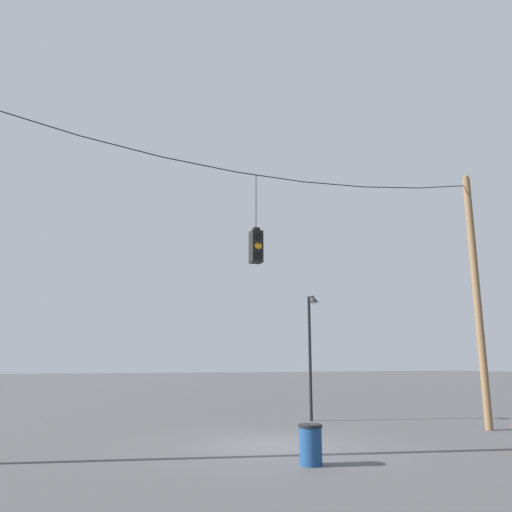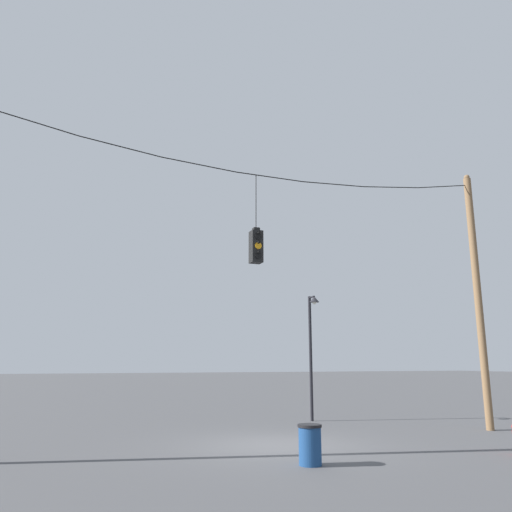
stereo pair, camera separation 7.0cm
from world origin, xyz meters
name	(u,v)px [view 2 (the right image)]	position (x,y,z in m)	size (l,w,h in m)	color
ground_plane	(275,445)	(0.00, 0.00, 0.00)	(200.00, 200.00, 0.00)	#4C4C4F
utility_pole_right	(478,296)	(7.85, 0.21, 4.48)	(0.26, 0.26, 8.97)	brown
span_wire	(271,169)	(0.00, 0.21, 8.05)	(15.71, 0.03, 0.81)	black
traffic_light_over_intersection	(256,246)	(-0.48, 0.21, 5.56)	(0.34, 0.58, 2.72)	black
street_lamp	(312,336)	(3.60, 4.62, 3.24)	(0.38, 0.67, 4.82)	black
trash_bin	(310,445)	(-0.37, -2.78, 0.43)	(0.54, 0.54, 0.86)	navy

